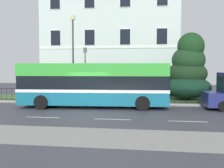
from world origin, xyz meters
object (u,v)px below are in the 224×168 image
at_px(evergreen_tree, 188,72).
at_px(street_lamp_post, 73,52).
at_px(georgian_townhouse, 115,30).
at_px(single_decker_bus, 94,84).

relative_size(evergreen_tree, street_lamp_post, 0.80).
height_order(georgian_townhouse, street_lamp_post, georgian_townhouse).
bearing_deg(single_decker_bus, street_lamp_post, 123.33).
bearing_deg(single_decker_bus, evergreen_tree, 30.10).
distance_m(evergreen_tree, street_lamp_post, 9.75).
bearing_deg(georgian_townhouse, evergreen_tree, -49.92).
height_order(georgian_townhouse, evergreen_tree, georgian_townhouse).
distance_m(georgian_townhouse, street_lamp_post, 10.93).
bearing_deg(street_lamp_post, single_decker_bus, -52.86).
distance_m(georgian_townhouse, single_decker_bus, 14.61).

